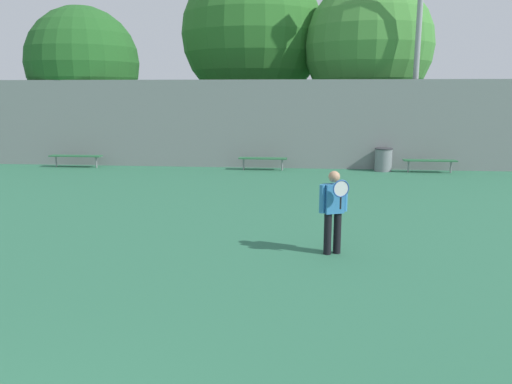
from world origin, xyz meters
TOP-DOWN VIEW (x-y plane):
  - tennis_player at (3.05, 6.56)m, footprint 0.52×0.49m
  - bench_courtside_near at (7.08, 16.33)m, footprint 1.90×0.40m
  - bench_courtside_far at (0.94, 16.33)m, footprint 1.83×0.40m
  - bench_adjacent_court at (-6.42, 16.33)m, footprint 2.05×0.40m
  - light_pole_near_left at (6.59, 17.30)m, footprint 0.90×0.60m
  - trash_bin at (5.44, 16.57)m, footprint 0.66×0.66m
  - back_fence at (0.00, 16.95)m, footprint 28.08×0.06m
  - tree_green_tall at (-7.15, 19.17)m, footprint 4.79×4.79m
  - tree_green_broad at (5.12, 20.21)m, footprint 5.46×5.46m
  - tree_dark_dense at (0.00, 21.68)m, footprint 6.54×6.54m

SIDE VIEW (x-z plane):
  - bench_courtside_far at x=0.94m, z-range 0.19..0.66m
  - bench_courtside_near at x=7.08m, z-range 0.19..0.66m
  - bench_adjacent_court at x=-6.42m, z-range 0.19..0.66m
  - trash_bin at x=5.44m, z-range 0.00..0.86m
  - tennis_player at x=3.05m, z-range 0.09..1.63m
  - back_fence at x=0.00m, z-range 0.00..3.37m
  - tree_green_tall at x=-7.15m, z-range 0.85..7.38m
  - tree_green_broad at x=5.12m, z-range 1.05..8.62m
  - tree_dark_dense at x=0.00m, z-range 1.11..9.90m
  - light_pole_near_left at x=6.59m, z-range 1.19..11.01m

